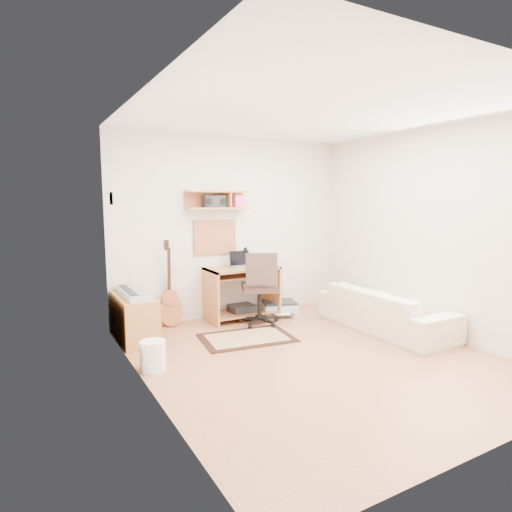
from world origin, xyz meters
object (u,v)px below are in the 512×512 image
desk (242,293)px  cabinet (134,318)px  task_chair (260,288)px  sofa (384,302)px  printer (279,308)px

desk → cabinet: (-1.58, -0.18, -0.10)m
desk → cabinet: 1.59m
task_chair → cabinet: bearing=-164.0°
task_chair → cabinet: task_chair is taller
desk → sofa: 1.96m
cabinet → desk: bearing=6.3°
cabinet → sofa: size_ratio=0.48×
cabinet → sofa: 3.20m
cabinet → sofa: (2.96, -1.21, 0.09)m
printer → sofa: bearing=-40.3°
desk → printer: 0.67m
desk → task_chair: task_chair is taller
desk → task_chair: (0.09, -0.36, 0.14)m
cabinet → task_chair: bearing=-6.4°
task_chair → sofa: task_chair is taller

